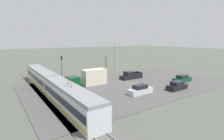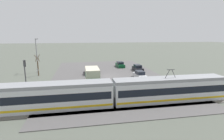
# 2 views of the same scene
# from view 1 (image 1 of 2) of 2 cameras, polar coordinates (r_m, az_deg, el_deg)

# --- Properties ---
(ground_plane) EXTENTS (320.00, 320.00, 0.00)m
(ground_plane) POSITION_cam_1_polar(r_m,az_deg,el_deg) (37.42, 6.35, -4.47)
(ground_plane) COLOR #565B51
(road_surface) EXTENTS (23.59, 41.89, 0.08)m
(road_surface) POSITION_cam_1_polar(r_m,az_deg,el_deg) (37.41, 6.35, -4.41)
(road_surface) COLOR #565454
(road_surface) RESTS_ON ground
(rail_bed) EXTENTS (53.52, 4.40, 0.22)m
(rail_bed) POSITION_cam_1_polar(r_m,az_deg,el_deg) (29.92, -17.66, -8.56)
(rail_bed) COLOR #5B5954
(rail_bed) RESTS_ON ground
(light_rail_tram) EXTENTS (31.52, 2.75, 4.34)m
(light_rail_tram) POSITION_cam_1_polar(r_m,az_deg,el_deg) (31.25, -18.85, -4.79)
(light_rail_tram) COLOR silver
(light_rail_tram) RESTS_ON ground
(box_truck) EXTENTS (2.34, 8.32, 3.15)m
(box_truck) POSITION_cam_1_polar(r_m,az_deg,el_deg) (35.86, -7.42, -2.61)
(box_truck) COLOR #0C4723
(box_truck) RESTS_ON ground
(pickup_truck) EXTENTS (2.01, 5.58, 1.79)m
(pickup_truck) POSITION_cam_1_polar(r_m,az_deg,el_deg) (41.71, 6.16, -1.88)
(pickup_truck) COLOR black
(pickup_truck) RESTS_ON ground
(sedan_car_0) EXTENTS (1.82, 4.64, 1.48)m
(sedan_car_0) POSITION_cam_1_polar(r_m,az_deg,el_deg) (41.53, 21.92, -2.71)
(sedan_car_0) COLOR #0C4723
(sedan_car_0) RESTS_ON ground
(sedan_car_1) EXTENTS (1.76, 4.30, 1.56)m
(sedan_car_1) POSITION_cam_1_polar(r_m,az_deg,el_deg) (34.82, 20.42, -4.94)
(sedan_car_1) COLOR black
(sedan_car_1) RESTS_ON ground
(sedan_car_2) EXTENTS (1.70, 4.59, 1.56)m
(sedan_car_2) POSITION_cam_1_polar(r_m,az_deg,el_deg) (30.63, 9.20, -6.44)
(sedan_car_2) COLOR silver
(sedan_car_2) RESTS_ON ground
(traffic_light_pole) EXTENTS (0.28, 0.47, 5.39)m
(traffic_light_pole) POSITION_cam_1_polar(r_m,az_deg,el_deg) (43.80, -16.14, 1.97)
(traffic_light_pole) COLOR #47474C
(traffic_light_pole) RESTS_ON ground
(street_tree) EXTENTS (1.13, 0.93, 4.75)m
(street_tree) POSITION_cam_1_polar(r_m,az_deg,el_deg) (50.87, -1.99, 1.95)
(street_tree) COLOR brown
(street_tree) RESTS_ON ground
(street_lamp_near_crossing) EXTENTS (0.36, 1.95, 8.15)m
(street_lamp_near_crossing) POSITION_cam_1_polar(r_m,az_deg,el_deg) (53.47, 1.00, 5.09)
(street_lamp_near_crossing) COLOR gray
(street_lamp_near_crossing) RESTS_ON ground
(no_parking_sign) EXTENTS (0.32, 0.08, 2.03)m
(no_parking_sign) POSITION_cam_1_polar(r_m,az_deg,el_deg) (49.24, -4.36, 0.58)
(no_parking_sign) COLOR gray
(no_parking_sign) RESTS_ON ground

